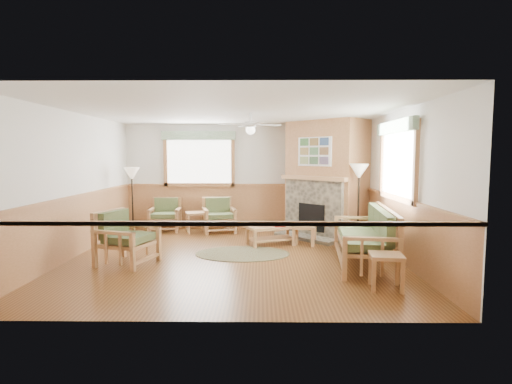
{
  "coord_description": "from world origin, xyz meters",
  "views": [
    {
      "loc": [
        0.49,
        -7.39,
        1.89
      ],
      "look_at": [
        0.4,
        0.7,
        1.15
      ],
      "focal_mm": 28.0,
      "sensor_mm": 36.0,
      "label": 1
    }
  ],
  "objects_px": {
    "end_table_chairs": "(196,222)",
    "footstool": "(304,235)",
    "armchair_back_left": "(165,215)",
    "armchair_back_right": "(219,215)",
    "floor_lamp_left": "(132,201)",
    "armchair_left": "(127,238)",
    "coffee_table": "(272,235)",
    "end_table_sofa": "(386,271)",
    "sofa": "(363,236)",
    "floor_lamp_right": "(358,205)"
  },
  "relations": [
    {
      "from": "sofa",
      "to": "armchair_left",
      "type": "bearing_deg",
      "value": -81.92
    },
    {
      "from": "end_table_sofa",
      "to": "floor_lamp_left",
      "type": "xyz_separation_m",
      "value": [
        -4.8,
        3.75,
        0.56
      ]
    },
    {
      "from": "armchair_back_left",
      "to": "floor_lamp_right",
      "type": "height_order",
      "value": "floor_lamp_right"
    },
    {
      "from": "coffee_table",
      "to": "end_table_chairs",
      "type": "distance_m",
      "value": 2.25
    },
    {
      "from": "sofa",
      "to": "armchair_left",
      "type": "distance_m",
      "value": 4.11
    },
    {
      "from": "armchair_left",
      "to": "coffee_table",
      "type": "bearing_deg",
      "value": -40.46
    },
    {
      "from": "coffee_table",
      "to": "floor_lamp_left",
      "type": "bearing_deg",
      "value": 141.35
    },
    {
      "from": "sofa",
      "to": "armchair_back_left",
      "type": "relative_size",
      "value": 2.6
    },
    {
      "from": "floor_lamp_left",
      "to": "end_table_chairs",
      "type": "bearing_deg",
      "value": 14.28
    },
    {
      "from": "coffee_table",
      "to": "floor_lamp_left",
      "type": "distance_m",
      "value": 3.45
    },
    {
      "from": "end_table_chairs",
      "to": "floor_lamp_left",
      "type": "relative_size",
      "value": 0.31
    },
    {
      "from": "armchair_left",
      "to": "end_table_chairs",
      "type": "distance_m",
      "value": 2.95
    },
    {
      "from": "coffee_table",
      "to": "floor_lamp_right",
      "type": "height_order",
      "value": "floor_lamp_right"
    },
    {
      "from": "sofa",
      "to": "footstool",
      "type": "distance_m",
      "value": 1.77
    },
    {
      "from": "armchair_left",
      "to": "floor_lamp_right",
      "type": "distance_m",
      "value": 4.65
    },
    {
      "from": "armchair_back_right",
      "to": "coffee_table",
      "type": "xyz_separation_m",
      "value": [
        1.27,
        -1.41,
        -0.22
      ]
    },
    {
      "from": "armchair_back_right",
      "to": "footstool",
      "type": "xyz_separation_m",
      "value": [
        1.97,
        -1.37,
        -0.21
      ]
    },
    {
      "from": "coffee_table",
      "to": "footstool",
      "type": "relative_size",
      "value": 2.14
    },
    {
      "from": "sofa",
      "to": "floor_lamp_left",
      "type": "relative_size",
      "value": 1.31
    },
    {
      "from": "armchair_back_right",
      "to": "floor_lamp_left",
      "type": "height_order",
      "value": "floor_lamp_left"
    },
    {
      "from": "footstool",
      "to": "floor_lamp_left",
      "type": "bearing_deg",
      "value": 167.24
    },
    {
      "from": "end_table_sofa",
      "to": "coffee_table",
      "type": "bearing_deg",
      "value": 118.68
    },
    {
      "from": "floor_lamp_left",
      "to": "armchair_left",
      "type": "bearing_deg",
      "value": -74.28
    },
    {
      "from": "floor_lamp_left",
      "to": "floor_lamp_right",
      "type": "xyz_separation_m",
      "value": [
        5.08,
        -0.95,
        0.05
      ]
    },
    {
      "from": "floor_lamp_right",
      "to": "sofa",
      "type": "bearing_deg",
      "value": -100.17
    },
    {
      "from": "sofa",
      "to": "armchair_back_right",
      "type": "relative_size",
      "value": 2.53
    },
    {
      "from": "footstool",
      "to": "floor_lamp_left",
      "type": "xyz_separation_m",
      "value": [
        -3.96,
        0.9,
        0.6
      ]
    },
    {
      "from": "sofa",
      "to": "armchair_left",
      "type": "relative_size",
      "value": 2.28
    },
    {
      "from": "armchair_left",
      "to": "floor_lamp_left",
      "type": "bearing_deg",
      "value": 34.09
    },
    {
      "from": "sofa",
      "to": "floor_lamp_right",
      "type": "distance_m",
      "value": 1.54
    },
    {
      "from": "armchair_back_left",
      "to": "armchair_back_right",
      "type": "xyz_separation_m",
      "value": [
        1.37,
        -0.12,
        0.01
      ]
    },
    {
      "from": "armchair_back_left",
      "to": "end_table_sofa",
      "type": "distance_m",
      "value": 6.03
    },
    {
      "from": "end_table_chairs",
      "to": "end_table_sofa",
      "type": "relative_size",
      "value": 1.01
    },
    {
      "from": "armchair_left",
      "to": "floor_lamp_right",
      "type": "xyz_separation_m",
      "value": [
        4.38,
        1.54,
        0.4
      ]
    },
    {
      "from": "armchair_back_left",
      "to": "end_table_chairs",
      "type": "distance_m",
      "value": 0.85
    },
    {
      "from": "armchair_back_left",
      "to": "coffee_table",
      "type": "relative_size",
      "value": 0.8
    },
    {
      "from": "end_table_chairs",
      "to": "armchair_left",
      "type": "bearing_deg",
      "value": -104.25
    },
    {
      "from": "footstool",
      "to": "floor_lamp_left",
      "type": "relative_size",
      "value": 0.29
    },
    {
      "from": "armchair_back_left",
      "to": "armchair_left",
      "type": "height_order",
      "value": "armchair_left"
    },
    {
      "from": "end_table_chairs",
      "to": "footstool",
      "type": "distance_m",
      "value": 2.83
    },
    {
      "from": "sofa",
      "to": "coffee_table",
      "type": "distance_m",
      "value": 2.17
    },
    {
      "from": "sofa",
      "to": "coffee_table",
      "type": "height_order",
      "value": "sofa"
    },
    {
      "from": "armchair_back_left",
      "to": "sofa",
      "type": "bearing_deg",
      "value": -39.29
    },
    {
      "from": "coffee_table",
      "to": "end_table_sofa",
      "type": "height_order",
      "value": "end_table_sofa"
    },
    {
      "from": "armchair_back_left",
      "to": "end_table_sofa",
      "type": "height_order",
      "value": "armchair_back_left"
    },
    {
      "from": "armchair_left",
      "to": "end_table_sofa",
      "type": "xyz_separation_m",
      "value": [
        4.1,
        -1.26,
        -0.21
      ]
    },
    {
      "from": "armchair_left",
      "to": "floor_lamp_left",
      "type": "distance_m",
      "value": 2.61
    },
    {
      "from": "end_table_chairs",
      "to": "end_table_sofa",
      "type": "bearing_deg",
      "value": -50.62
    },
    {
      "from": "armchair_left",
      "to": "floor_lamp_left",
      "type": "height_order",
      "value": "floor_lamp_left"
    },
    {
      "from": "end_table_sofa",
      "to": "floor_lamp_left",
      "type": "height_order",
      "value": "floor_lamp_left"
    }
  ]
}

